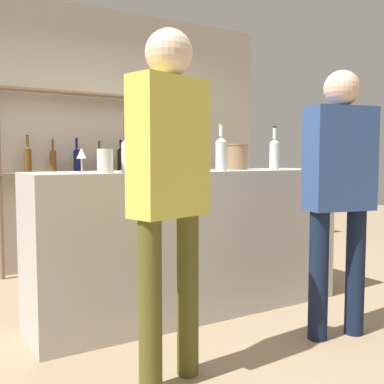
% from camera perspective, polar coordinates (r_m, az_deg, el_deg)
% --- Properties ---
extents(ground_plane, '(16.00, 16.00, 0.00)m').
position_cam_1_polar(ground_plane, '(3.60, 0.00, -14.83)').
color(ground_plane, '#9E8466').
extents(bar_counter, '(2.43, 0.62, 1.09)m').
position_cam_1_polar(bar_counter, '(3.45, 0.00, -6.30)').
color(bar_counter, '#B7B2AD').
rests_on(bar_counter, ground_plane).
extents(back_wall, '(4.03, 0.12, 2.80)m').
position_cam_1_polar(back_wall, '(5.13, -11.08, 6.73)').
color(back_wall, '#B2A899').
rests_on(back_wall, ground_plane).
extents(back_shelf, '(2.30, 0.18, 1.86)m').
position_cam_1_polar(back_shelf, '(4.96, -10.33, 4.83)').
color(back_shelf, '#897056').
rests_on(back_shelf, ground_plane).
extents(counter_bottle_0, '(0.08, 0.08, 0.35)m').
position_cam_1_polar(counter_bottle_0, '(3.68, 10.42, 4.89)').
color(counter_bottle_0, silver).
rests_on(counter_bottle_0, bar_counter).
extents(counter_bottle_1, '(0.09, 0.09, 0.33)m').
position_cam_1_polar(counter_bottle_1, '(2.94, -8.13, 4.87)').
color(counter_bottle_1, silver).
rests_on(counter_bottle_1, bar_counter).
extents(counter_bottle_2, '(0.08, 0.08, 0.35)m').
position_cam_1_polar(counter_bottle_2, '(3.34, 3.72, 5.03)').
color(counter_bottle_2, silver).
rests_on(counter_bottle_2, bar_counter).
extents(counter_bottle_3, '(0.08, 0.08, 0.34)m').
position_cam_1_polar(counter_bottle_3, '(3.68, 1.69, 4.83)').
color(counter_bottle_3, '#0F1956').
rests_on(counter_bottle_3, bar_counter).
extents(counter_bottle_4, '(0.08, 0.08, 0.31)m').
position_cam_1_polar(counter_bottle_4, '(3.21, -1.26, 4.78)').
color(counter_bottle_4, silver).
rests_on(counter_bottle_4, bar_counter).
extents(wine_glass, '(0.07, 0.07, 0.16)m').
position_cam_1_polar(wine_glass, '(3.14, -13.84, 4.69)').
color(wine_glass, silver).
rests_on(wine_glass, bar_counter).
extents(ice_bucket, '(0.19, 0.19, 0.21)m').
position_cam_1_polar(ice_bucket, '(3.71, 5.72, 4.46)').
color(ice_bucket, '#846647').
rests_on(ice_bucket, bar_counter).
extents(cork_jar, '(0.10, 0.10, 0.15)m').
position_cam_1_polar(cork_jar, '(2.89, -10.98, 3.87)').
color(cork_jar, silver).
rests_on(cork_jar, bar_counter).
extents(server_behind_counter, '(0.47, 0.24, 1.83)m').
position_cam_1_polar(server_behind_counter, '(4.19, -5.17, 2.94)').
color(server_behind_counter, black).
rests_on(server_behind_counter, ground_plane).
extents(customer_left, '(0.46, 0.30, 1.82)m').
position_cam_1_polar(customer_left, '(2.29, -2.91, 2.12)').
color(customer_left, brown).
rests_on(customer_left, ground_plane).
extents(customer_right, '(0.48, 0.29, 1.74)m').
position_cam_1_polar(customer_right, '(3.06, 18.21, 1.21)').
color(customer_right, '#121C33').
rests_on(customer_right, ground_plane).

